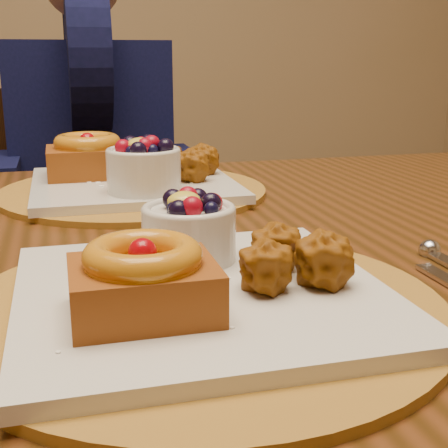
{
  "coord_description": "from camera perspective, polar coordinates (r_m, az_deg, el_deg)",
  "views": [
    {
      "loc": [
        -0.06,
        -0.76,
        0.95
      ],
      "look_at": [
        0.07,
        -0.27,
        0.81
      ],
      "focal_mm": 50.0,
      "sensor_mm": 36.0,
      "label": 1
    }
  ],
  "objects": [
    {
      "name": "place_setting_near",
      "position": [
        0.49,
        -2.41,
        -5.42
      ],
      "size": [
        0.38,
        0.38,
        0.08
      ],
      "color": "brown",
      "rests_on": "dining_table"
    },
    {
      "name": "chair_far",
      "position": [
        1.56,
        -13.65,
        -2.62
      ],
      "size": [
        0.46,
        0.46,
        0.87
      ],
      "rotation": [
        0.0,
        0.0,
        0.11
      ],
      "color": "black",
      "rests_on": "ground"
    },
    {
      "name": "place_setting_far",
      "position": [
        0.9,
        -8.51,
        4.41
      ],
      "size": [
        0.38,
        0.38,
        0.09
      ],
      "color": "brown",
      "rests_on": "dining_table"
    },
    {
      "name": "diner",
      "position": [
        1.55,
        -12.2,
        9.68
      ],
      "size": [
        0.46,
        0.46,
        0.76
      ],
      "rotation": [
        0.0,
        0.0,
        0.31
      ],
      "color": "black",
      "rests_on": "ground"
    },
    {
      "name": "dining_table",
      "position": [
        0.72,
        -5.92,
        -6.9
      ],
      "size": [
        1.6,
        0.9,
        0.76
      ],
      "color": "#331D09",
      "rests_on": "ground"
    }
  ]
}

